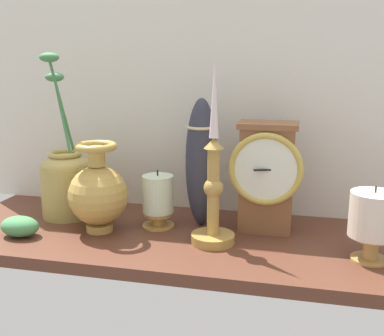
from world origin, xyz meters
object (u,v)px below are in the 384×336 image
Objects in this scene: pillar_candle_front at (373,219)px; pillar_candle_near_clock at (158,199)px; candlestick_tall_left at (213,194)px; brass_vase_jar at (66,180)px; tall_ceramic_vase at (201,162)px; brass_vase_bulbous at (98,193)px; mantel_clock at (266,175)px.

pillar_candle_near_clock is (-41.83, 8.02, -1.55)cm from pillar_candle_front.
pillar_candle_front is at bearing -3.06° from candlestick_tall_left.
brass_vase_jar reaches higher than tall_ceramic_vase.
pillar_candle_near_clock is at bearing 153.67° from candlestick_tall_left.
mantel_clock is at bearing 13.27° from brass_vase_bulbous.
tall_ceramic_vase reaches higher than pillar_candle_near_clock.
pillar_candle_near_clock is 0.45× the size of tall_ceramic_vase.
candlestick_tall_left is 0.96× the size of brass_vase_jar.
brass_vase_jar is at bearing -179.44° from mantel_clock.
brass_vase_bulbous is 12.54cm from pillar_candle_near_clock.
brass_vase_jar is 64.75cm from pillar_candle_front.
mantel_clock is 44.65cm from brass_vase_jar.
mantel_clock is at bearing 6.18° from pillar_candle_near_clock.
brass_vase_jar reaches higher than brass_vase_bulbous.
brass_vase_bulbous is at bearing 177.24° from pillar_candle_front.
candlestick_tall_left reaches higher than mantel_clock.
brass_vase_jar is at bearing 146.07° from brass_vase_bulbous.
candlestick_tall_left is at bearing -2.41° from brass_vase_bulbous.
pillar_candle_near_clock is 12.03cm from tall_ceramic_vase.
brass_vase_bulbous is (-33.44, -7.88, -3.63)cm from mantel_clock.
candlestick_tall_left is 1.28× the size of tall_ceramic_vase.
mantel_clock is 0.83× the size of tall_ceramic_vase.
brass_vase_jar is 2.65× the size of pillar_candle_front.
tall_ceramic_vase is (8.67, 3.20, 7.70)cm from pillar_candle_near_clock.
brass_vase_jar reaches higher than pillar_candle_front.
pillar_candle_near_clock is at bearing -159.75° from tall_ceramic_vase.
pillar_candle_front is 42.62cm from pillar_candle_near_clock.
mantel_clock is 13.84cm from tall_ceramic_vase.
pillar_candle_near_clock is (-22.37, -2.42, -5.84)cm from mantel_clock.
brass_vase_bulbous is at bearing 177.59° from candlestick_tall_left.
mantel_clock is 0.65× the size of candlestick_tall_left.
mantel_clock is 34.55cm from brass_vase_bulbous.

